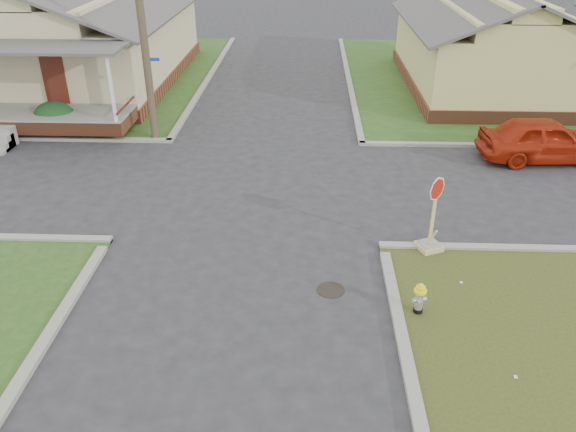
{
  "coord_description": "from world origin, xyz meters",
  "views": [
    {
      "loc": [
        1.64,
        -11.0,
        7.69
      ],
      "look_at": [
        1.16,
        1.0,
        1.1
      ],
      "focal_mm": 35.0,
      "sensor_mm": 36.0,
      "label": 1
    }
  ],
  "objects_px": {
    "fire_hydrant": "(420,297)",
    "red_sedan": "(545,140)",
    "utility_pole": "(140,10)",
    "stop_sign": "(431,234)"
  },
  "relations": [
    {
      "from": "utility_pole",
      "to": "fire_hydrant",
      "type": "bearing_deg",
      "value": -50.95
    },
    {
      "from": "red_sedan",
      "to": "fire_hydrant",
      "type": "bearing_deg",
      "value": 143.09
    },
    {
      "from": "utility_pole",
      "to": "red_sedan",
      "type": "relative_size",
      "value": 2.03
    },
    {
      "from": "stop_sign",
      "to": "utility_pole",
      "type": "bearing_deg",
      "value": 116.51
    },
    {
      "from": "utility_pole",
      "to": "fire_hydrant",
      "type": "xyz_separation_m",
      "value": [
        8.25,
        -10.17,
        -4.21
      ]
    },
    {
      "from": "fire_hydrant",
      "to": "red_sedan",
      "type": "distance_m",
      "value": 10.39
    },
    {
      "from": "fire_hydrant",
      "to": "stop_sign",
      "type": "distance_m",
      "value": 2.68
    },
    {
      "from": "utility_pole",
      "to": "red_sedan",
      "type": "height_order",
      "value": "utility_pole"
    },
    {
      "from": "stop_sign",
      "to": "fire_hydrant",
      "type": "bearing_deg",
      "value": -128.24
    },
    {
      "from": "fire_hydrant",
      "to": "red_sedan",
      "type": "xyz_separation_m",
      "value": [
        5.68,
        8.7,
        0.3
      ]
    }
  ]
}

